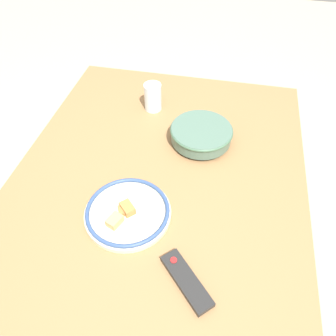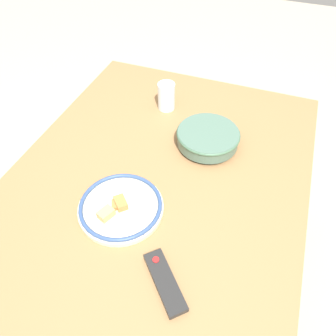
{
  "view_description": "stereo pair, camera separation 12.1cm",
  "coord_description": "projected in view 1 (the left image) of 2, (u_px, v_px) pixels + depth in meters",
  "views": [
    {
      "loc": [
        0.79,
        0.2,
        1.63
      ],
      "look_at": [
        -0.02,
        0.04,
        0.74
      ],
      "focal_mm": 35.0,
      "sensor_mm": 36.0,
      "label": 1
    },
    {
      "loc": [
        0.76,
        0.32,
        1.63
      ],
      "look_at": [
        -0.02,
        0.04,
        0.74
      ],
      "focal_mm": 35.0,
      "sensor_mm": 36.0,
      "label": 2
    }
  ],
  "objects": [
    {
      "name": "dining_table",
      "position": [
        158.0,
        188.0,
        1.28
      ],
      "size": [
        1.42,
        1.09,
        0.71
      ],
      "color": "olive",
      "rests_on": "ground_plane"
    },
    {
      "name": "noodle_bowl",
      "position": [
        201.0,
        134.0,
        1.33
      ],
      "size": [
        0.26,
        0.26,
        0.07
      ],
      "color": "#4C6B5B",
      "rests_on": "dining_table"
    },
    {
      "name": "ground_plane",
      "position": [
        161.0,
        264.0,
        1.75
      ],
      "size": [
        8.0,
        8.0,
        0.0
      ],
      "primitive_type": "plane",
      "color": "#B7A88E"
    },
    {
      "name": "food_plate",
      "position": [
        128.0,
        212.0,
        1.1
      ],
      "size": [
        0.29,
        0.29,
        0.05
      ],
      "color": "beige",
      "rests_on": "dining_table"
    },
    {
      "name": "tv_remote",
      "position": [
        186.0,
        281.0,
        0.94
      ],
      "size": [
        0.18,
        0.18,
        0.02
      ],
      "rotation": [
        0.0,
        0.0,
        2.33
      ],
      "color": "black",
      "rests_on": "dining_table"
    },
    {
      "name": "drinking_glass",
      "position": [
        153.0,
        97.0,
        1.47
      ],
      "size": [
        0.08,
        0.08,
        0.13
      ],
      "color": "silver",
      "rests_on": "dining_table"
    }
  ]
}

